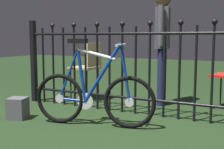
{
  "coord_description": "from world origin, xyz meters",
  "views": [
    {
      "loc": [
        1.42,
        -2.71,
        0.96
      ],
      "look_at": [
        -0.13,
        0.21,
        0.55
      ],
      "focal_mm": 48.21,
      "sensor_mm": 36.0,
      "label": 1
    }
  ],
  "objects_px": {
    "bicycle": "(93,96)",
    "display_crate": "(18,108)",
    "chair_tan": "(88,64)",
    "person_visitor": "(163,38)"
  },
  "relations": [
    {
      "from": "chair_tan",
      "to": "person_visitor",
      "type": "relative_size",
      "value": 0.55
    },
    {
      "from": "bicycle",
      "to": "chair_tan",
      "type": "distance_m",
      "value": 1.4
    },
    {
      "from": "chair_tan",
      "to": "person_visitor",
      "type": "xyz_separation_m",
      "value": [
        1.1,
        0.21,
        0.4
      ]
    },
    {
      "from": "bicycle",
      "to": "display_crate",
      "type": "xyz_separation_m",
      "value": [
        -0.94,
        -0.17,
        -0.21
      ]
    },
    {
      "from": "bicycle",
      "to": "display_crate",
      "type": "distance_m",
      "value": 0.98
    },
    {
      "from": "bicycle",
      "to": "display_crate",
      "type": "height_order",
      "value": "bicycle"
    },
    {
      "from": "display_crate",
      "to": "bicycle",
      "type": "bearing_deg",
      "value": 10.43
    },
    {
      "from": "display_crate",
      "to": "person_visitor",
      "type": "bearing_deg",
      "value": 50.45
    },
    {
      "from": "bicycle",
      "to": "person_visitor",
      "type": "xyz_separation_m",
      "value": [
        0.32,
        1.35,
        0.62
      ]
    },
    {
      "from": "person_visitor",
      "to": "display_crate",
      "type": "height_order",
      "value": "person_visitor"
    }
  ]
}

